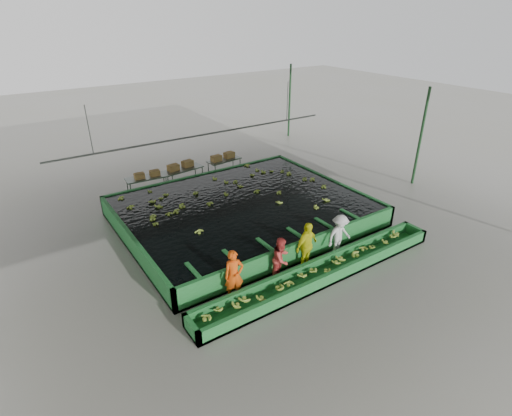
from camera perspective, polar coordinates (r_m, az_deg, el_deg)
ground at (r=16.48m, az=0.97°, el=-3.76°), size 80.00×80.00×0.00m
shed_roof at (r=14.61m, az=1.12°, el=13.43°), size 20.00×22.00×0.04m
shed_posts at (r=15.37m, az=1.04°, el=4.32°), size 20.00×22.00×5.00m
flotation_tank at (r=17.36m, az=-1.84°, el=-0.40°), size 10.00×8.00×0.90m
tank_water at (r=17.19m, az=-1.86°, el=0.79°), size 9.70×7.70×0.00m
sorting_trough at (r=14.02m, az=9.50°, el=-9.00°), size 10.00×1.00×0.50m
cableway_rail at (r=19.29m, az=-7.59°, el=10.33°), size 0.08×0.08×14.00m
rail_hanger_left at (r=17.49m, az=-22.76°, el=10.23°), size 0.04×0.04×2.00m
rail_hanger_right at (r=21.66m, az=4.51°, el=14.98°), size 0.04×0.04×2.00m
worker_a at (r=12.65m, az=-3.16°, el=-9.57°), size 0.71×0.55×1.73m
worker_b at (r=13.55m, az=3.64°, el=-7.24°), size 0.95×0.86×1.58m
worker_c at (r=14.09m, az=7.24°, el=-5.42°), size 1.13×0.64×1.81m
worker_d at (r=15.09m, az=11.81°, el=-3.83°), size 1.08×0.63×1.65m
packing_table_left at (r=20.54m, az=-15.16°, el=3.12°), size 2.11×0.97×0.94m
packing_table_mid at (r=21.30m, az=-10.18°, el=4.46°), size 2.08×1.04×0.91m
packing_table_right at (r=22.44m, az=-4.53°, el=5.89°), size 1.97×0.97×0.86m
box_stack_left at (r=20.34m, az=-15.25°, el=4.31°), size 1.26×0.43×0.27m
box_stack_mid at (r=21.16m, az=-10.70°, el=5.59°), size 1.48×0.64×0.31m
box_stack_right at (r=22.33m, az=-4.75°, el=6.96°), size 1.46×0.57×0.31m
floating_bananas at (r=17.81m, az=-3.23°, el=1.72°), size 9.02×6.15×0.12m
trough_bananas at (r=13.93m, az=9.54°, el=-8.49°), size 9.59×0.64×0.13m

